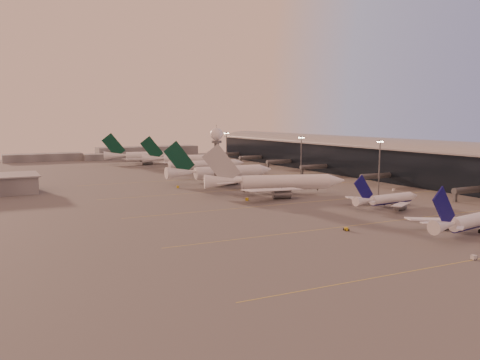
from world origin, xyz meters
name	(u,v)px	position (x,y,z in m)	size (l,w,h in m)	color
ground	(363,233)	(0.00, 0.00, 0.00)	(700.00, 700.00, 0.00)	#575555
taxiway_markings	(331,200)	(30.00, 56.00, 0.01)	(180.00, 185.25, 0.02)	gold
terminal	(384,159)	(107.88, 110.09, 10.52)	(57.00, 362.00, 23.04)	black
radar_tower	(217,145)	(5.00, 120.00, 20.95)	(6.40, 6.40, 31.10)	#54575C
mast_b	(379,165)	(55.00, 55.00, 13.74)	(3.60, 0.56, 25.00)	#54575C
mast_c	(301,157)	(50.00, 110.00, 13.74)	(3.60, 0.56, 25.00)	#54575C
mast_d	(227,148)	(48.00, 200.00, 13.74)	(3.60, 0.56, 25.00)	#54575C
distant_horizon	(119,153)	(2.62, 325.14, 3.89)	(165.00, 37.50, 9.00)	slate
narrowbody_near	(471,224)	(27.79, -15.46, 3.22)	(40.34, 31.92, 15.88)	white
narrowbody_mid	(387,201)	(37.29, 30.27, 2.78)	(35.14, 27.94, 13.73)	white
widebody_white	(276,186)	(16.71, 79.54, 4.04)	(64.18, 50.66, 23.29)	white
greentail_a	(222,175)	(12.69, 130.92, 4.06)	(63.23, 51.11, 22.98)	white
greentail_b	(208,166)	(27.87, 185.53, 3.41)	(53.13, 42.92, 19.30)	white
greentail_c	(185,161)	(26.10, 223.87, 3.90)	(59.07, 47.03, 22.05)	white
greentail_d	(147,158)	(9.25, 261.60, 4.15)	(63.99, 51.20, 23.47)	white
gsv_truck_a	(475,255)	(5.47, -34.91, 1.21)	(5.91, 2.31, 2.37)	silver
gsv_tug_mid	(346,229)	(-2.54, 4.89, 0.49)	(3.78, 2.89, 0.95)	gold
gsv_truck_b	(390,196)	(55.23, 47.77, 1.08)	(5.53, 3.80, 2.11)	silver
gsv_truck_c	(247,198)	(-3.21, 69.91, 1.27)	(5.74, 6.08, 2.49)	gold
gsv_catering_b	(395,186)	(71.88, 62.89, 2.28)	(5.99, 3.76, 4.55)	silver
gsv_tug_far	(246,191)	(7.45, 92.26, 0.55)	(2.62, 3.96, 1.07)	silver
gsv_truck_d	(178,186)	(-16.47, 119.66, 1.21)	(3.18, 6.17, 2.37)	gold
gsv_tug_hangar	(255,174)	(46.71, 156.25, 0.53)	(4.07, 3.08, 1.03)	gold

